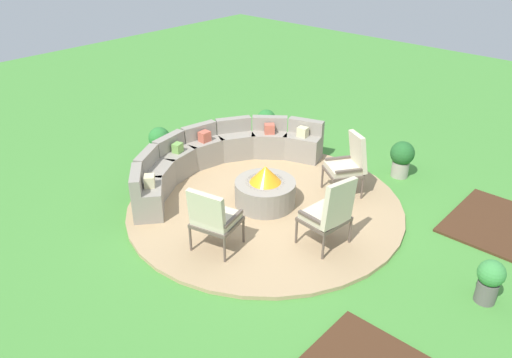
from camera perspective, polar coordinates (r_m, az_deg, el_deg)
ground_plane at (r=8.23m, az=1.04°, el=-3.20°), size 24.00×24.00×0.00m
patio_circle at (r=8.21m, az=1.04°, el=-3.02°), size 4.47×4.47×0.06m
mulch_bed_right at (r=8.64m, az=25.38°, el=-4.48°), size 1.67×1.20×0.04m
fire_pit at (r=8.06m, az=1.06°, el=-1.23°), size 0.98×0.98×0.69m
curved_stone_bench at (r=9.09m, az=-4.54°, el=2.58°), size 3.90×1.92×0.74m
lounge_chair_front_left at (r=6.90m, az=-4.90°, el=-4.34°), size 0.72×0.71×1.01m
lounge_chair_front_right at (r=7.01m, az=8.42°, el=-3.72°), size 0.68×0.61×1.11m
lounge_chair_back_left at (r=8.40m, az=10.51°, el=1.80°), size 0.76×0.78×1.08m
potted_plant_0 at (r=6.84m, az=25.07°, el=-10.33°), size 0.33×0.33×0.60m
potted_plant_1 at (r=10.60m, az=1.18°, el=6.44°), size 0.40×0.40×0.62m
potted_plant_2 at (r=9.37m, az=16.28°, el=2.41°), size 0.43×0.43×0.68m
potted_plant_3 at (r=9.82m, az=-10.91°, el=4.18°), size 0.41×0.41×0.65m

